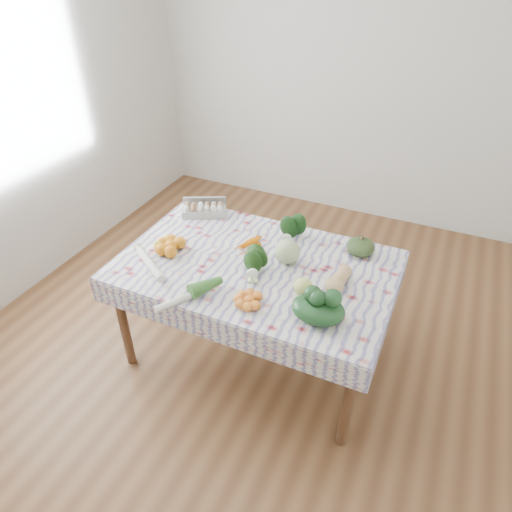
# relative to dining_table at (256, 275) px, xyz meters

# --- Properties ---
(ground) EXTENTS (4.50, 4.50, 0.00)m
(ground) POSITION_rel_dining_table_xyz_m (0.00, 0.00, -0.68)
(ground) COLOR brown
(ground) RESTS_ON ground
(wall_back) EXTENTS (4.00, 0.04, 2.80)m
(wall_back) POSITION_rel_dining_table_xyz_m (0.00, 2.25, 0.72)
(wall_back) COLOR silver
(wall_back) RESTS_ON ground
(dining_table) EXTENTS (1.60, 1.00, 0.75)m
(dining_table) POSITION_rel_dining_table_xyz_m (0.00, 0.00, 0.00)
(dining_table) COLOR brown
(dining_table) RESTS_ON ground
(tablecloth) EXTENTS (1.66, 1.06, 0.01)m
(tablecloth) POSITION_rel_dining_table_xyz_m (0.00, 0.00, 0.08)
(tablecloth) COLOR white
(tablecloth) RESTS_ON dining_table
(egg_carton) EXTENTS (0.33, 0.24, 0.08)m
(egg_carton) POSITION_rel_dining_table_xyz_m (-0.58, 0.38, 0.12)
(egg_carton) COLOR #A5A5A0
(egg_carton) RESTS_ON tablecloth
(carrot_bunch) EXTENTS (0.20, 0.19, 0.04)m
(carrot_bunch) POSITION_rel_dining_table_xyz_m (-0.11, 0.15, 0.10)
(carrot_bunch) COLOR #D06001
(carrot_bunch) RESTS_ON tablecloth
(kale_bunch) EXTENTS (0.19, 0.17, 0.14)m
(kale_bunch) POSITION_rel_dining_table_xyz_m (0.08, 0.33, 0.16)
(kale_bunch) COLOR #123611
(kale_bunch) RESTS_ON tablecloth
(kabocha_squash) EXTENTS (0.22, 0.22, 0.11)m
(kabocha_squash) POSITION_rel_dining_table_xyz_m (0.55, 0.36, 0.14)
(kabocha_squash) COLOR #354C22
(kabocha_squash) RESTS_ON tablecloth
(cabbage) EXTENTS (0.17, 0.17, 0.15)m
(cabbage) POSITION_rel_dining_table_xyz_m (0.16, 0.09, 0.16)
(cabbage) COLOR #ABC484
(cabbage) RESTS_ON tablecloth
(butternut_squash) EXTENTS (0.13, 0.24, 0.11)m
(butternut_squash) POSITION_rel_dining_table_xyz_m (0.51, -0.01, 0.14)
(butternut_squash) COLOR tan
(butternut_squash) RESTS_ON tablecloth
(orange_cluster) EXTENTS (0.26, 0.26, 0.08)m
(orange_cluster) POSITION_rel_dining_table_xyz_m (-0.54, -0.10, 0.13)
(orange_cluster) COLOR orange
(orange_cluster) RESTS_ON tablecloth
(broccoli) EXTENTS (0.22, 0.22, 0.12)m
(broccoli) POSITION_rel_dining_table_xyz_m (0.02, -0.10, 0.14)
(broccoli) COLOR #1A4113
(broccoli) RESTS_ON tablecloth
(mandarin_cluster) EXTENTS (0.24, 0.24, 0.06)m
(mandarin_cluster) POSITION_rel_dining_table_xyz_m (0.12, -0.35, 0.11)
(mandarin_cluster) COLOR orange
(mandarin_cluster) RESTS_ON tablecloth
(grapefruit) EXTENTS (0.13, 0.13, 0.11)m
(grapefruit) POSITION_rel_dining_table_xyz_m (0.36, -0.15, 0.14)
(grapefruit) COLOR #E1E16E
(grapefruit) RESTS_ON tablecloth
(spinach_bag) EXTENTS (0.31, 0.26, 0.12)m
(spinach_bag) POSITION_rel_dining_table_xyz_m (0.49, -0.30, 0.15)
(spinach_bag) COLOR #133417
(spinach_bag) RESTS_ON tablecloth
(daikon) EXTENTS (0.33, 0.24, 0.05)m
(daikon) POSITION_rel_dining_table_xyz_m (-0.56, -0.30, 0.11)
(daikon) COLOR white
(daikon) RESTS_ON tablecloth
(leek) EXTENTS (0.24, 0.36, 0.04)m
(leek) POSITION_rel_dining_table_xyz_m (-0.20, -0.45, 0.11)
(leek) COLOR silver
(leek) RESTS_ON tablecloth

